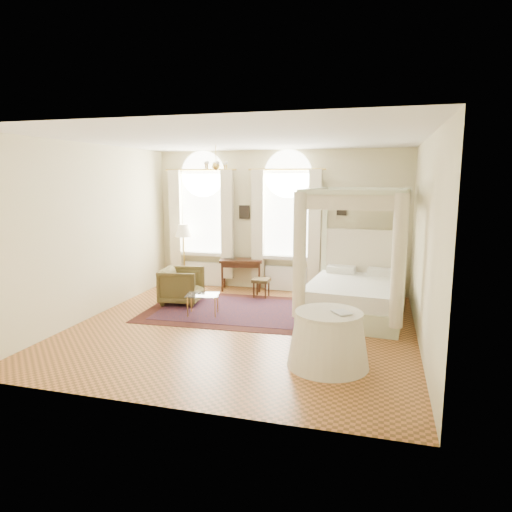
% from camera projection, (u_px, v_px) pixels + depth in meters
% --- Properties ---
extents(ground, '(6.00, 6.00, 0.00)m').
position_uv_depth(ground, '(242.00, 328.00, 8.19)').
color(ground, '#AC6432').
rests_on(ground, ground).
extents(room_walls, '(6.00, 6.00, 6.00)m').
position_uv_depth(room_walls, '(241.00, 218.00, 7.86)').
color(room_walls, beige).
rests_on(room_walls, ground).
extents(window_left, '(1.62, 0.27, 3.29)m').
position_uv_depth(window_left, '(202.00, 226.00, 11.17)').
color(window_left, white).
rests_on(window_left, room_walls).
extents(window_right, '(1.62, 0.27, 3.29)m').
position_uv_depth(window_right, '(286.00, 229.00, 10.62)').
color(window_right, white).
rests_on(window_right, room_walls).
extents(chandelier, '(0.51, 0.45, 0.50)m').
position_uv_depth(chandelier, '(216.00, 165.00, 9.08)').
color(chandelier, gold).
rests_on(chandelier, room_walls).
extents(wall_pictures, '(2.54, 0.03, 0.39)m').
position_uv_depth(wall_pictures, '(283.00, 211.00, 10.67)').
color(wall_pictures, black).
rests_on(wall_pictures, room_walls).
extents(canopy_bed, '(2.05, 2.44, 2.47)m').
position_uv_depth(canopy_bed, '(355.00, 288.00, 8.77)').
color(canopy_bed, beige).
rests_on(canopy_bed, ground).
extents(nightstand, '(0.42, 0.38, 0.59)m').
position_uv_depth(nightstand, '(374.00, 286.00, 10.12)').
color(nightstand, '#351A0E').
rests_on(nightstand, ground).
extents(nightstand_lamp, '(0.25, 0.25, 0.37)m').
position_uv_depth(nightstand_lamp, '(372.00, 263.00, 9.98)').
color(nightstand_lamp, gold).
rests_on(nightstand_lamp, nightstand).
extents(writing_desk, '(1.08, 0.71, 0.75)m').
position_uv_depth(writing_desk, '(241.00, 264.00, 10.87)').
color(writing_desk, '#351A0E').
rests_on(writing_desk, ground).
extents(laptop, '(0.36, 0.25, 0.03)m').
position_uv_depth(laptop, '(230.00, 259.00, 10.84)').
color(laptop, black).
rests_on(laptop, writing_desk).
extents(stool, '(0.37, 0.37, 0.42)m').
position_uv_depth(stool, '(261.00, 282.00, 10.26)').
color(stool, '#41361C').
rests_on(stool, ground).
extents(armchair, '(0.94, 0.92, 0.76)m').
position_uv_depth(armchair, '(182.00, 286.00, 9.75)').
color(armchair, '#483E1E').
rests_on(armchair, ground).
extents(coffee_table, '(0.69, 0.55, 0.42)m').
position_uv_depth(coffee_table, '(203.00, 296.00, 8.88)').
color(coffee_table, white).
rests_on(coffee_table, ground).
extents(floor_lamp, '(0.40, 0.40, 1.55)m').
position_uv_depth(floor_lamp, '(184.00, 234.00, 10.98)').
color(floor_lamp, gold).
rests_on(floor_lamp, ground).
extents(oriental_rug, '(3.57, 2.65, 0.01)m').
position_uv_depth(oriental_rug, '(233.00, 310.00, 9.27)').
color(oriental_rug, '#421610').
rests_on(oriental_rug, ground).
extents(side_table, '(1.17, 1.17, 0.80)m').
position_uv_depth(side_table, '(328.00, 339.00, 6.48)').
color(side_table, white).
rests_on(side_table, ground).
extents(book, '(0.33, 0.34, 0.03)m').
position_uv_depth(book, '(335.00, 313.00, 6.29)').
color(book, black).
rests_on(book, side_table).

